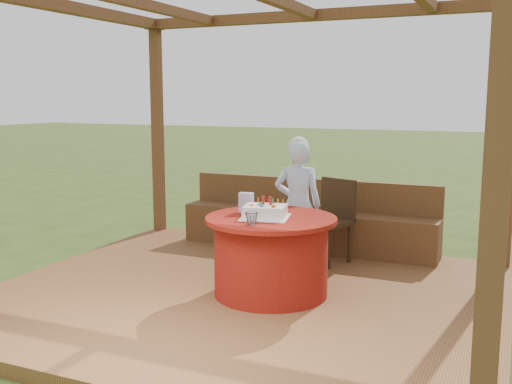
# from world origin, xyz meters

# --- Properties ---
(ground) EXTENTS (60.00, 60.00, 0.00)m
(ground) POSITION_xyz_m (0.00, 0.00, 0.00)
(ground) COLOR #2F4617
(ground) RESTS_ON ground
(deck) EXTENTS (4.50, 4.00, 0.12)m
(deck) POSITION_xyz_m (0.00, 0.00, 0.06)
(deck) COLOR brown
(deck) RESTS_ON ground
(pergola) EXTENTS (4.50, 4.00, 2.72)m
(pergola) POSITION_xyz_m (0.00, 0.00, 2.41)
(pergola) COLOR brown
(pergola) RESTS_ON deck
(bench) EXTENTS (3.00, 0.42, 0.80)m
(bench) POSITION_xyz_m (0.00, 1.72, 0.38)
(bench) COLOR brown
(bench) RESTS_ON deck
(table) EXTENTS (1.16, 1.16, 0.71)m
(table) POSITION_xyz_m (0.25, 0.02, 0.48)
(table) COLOR maroon
(table) RESTS_ON deck
(chair) EXTENTS (0.57, 0.57, 0.89)m
(chair) POSITION_xyz_m (0.41, 1.30, 0.62)
(chair) COLOR #31200F
(chair) RESTS_ON deck
(elderly_woman) EXTENTS (0.55, 0.44, 1.36)m
(elderly_woman) POSITION_xyz_m (0.17, 0.92, 0.80)
(elderly_woman) COLOR #ABD2FF
(elderly_woman) RESTS_ON deck
(birthday_cake) EXTENTS (0.49, 0.49, 0.18)m
(birthday_cake) POSITION_xyz_m (0.21, -0.03, 0.88)
(birthday_cake) COLOR white
(birthday_cake) RESTS_ON table
(gift_bag) EXTENTS (0.14, 0.10, 0.18)m
(gift_bag) POSITION_xyz_m (-0.04, 0.13, 0.92)
(gift_bag) COLOR #E594C2
(gift_bag) RESTS_ON table
(drinking_glass) EXTENTS (0.12, 0.12, 0.10)m
(drinking_glass) POSITION_xyz_m (0.22, -0.34, 0.88)
(drinking_glass) COLOR white
(drinking_glass) RESTS_ON table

